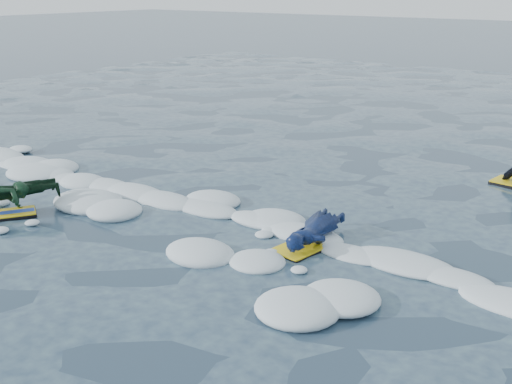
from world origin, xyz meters
TOP-DOWN VIEW (x-y plane):
  - ground at (0.00, 0.00)m, footprint 120.00×120.00m
  - foam_band at (0.00, 1.03)m, footprint 12.00×3.10m
  - prone_woman_unit at (2.33, 1.47)m, footprint 0.70×1.49m
  - prone_child_unit at (-2.00, -0.18)m, footprint 1.10×1.41m

SIDE VIEW (x-z plane):
  - ground at x=0.00m, z-range 0.00..0.00m
  - foam_band at x=0.00m, z-range -0.15..0.15m
  - prone_woman_unit at x=2.33m, z-range 0.00..0.37m
  - prone_child_unit at x=-2.00m, z-range 0.01..0.50m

